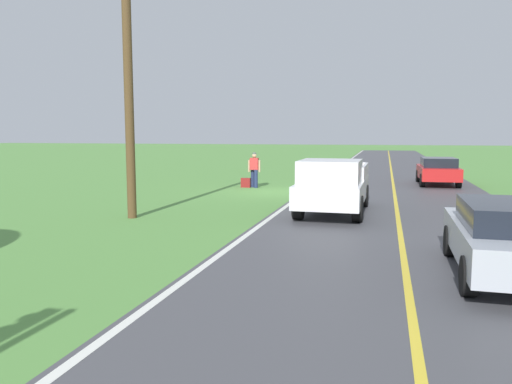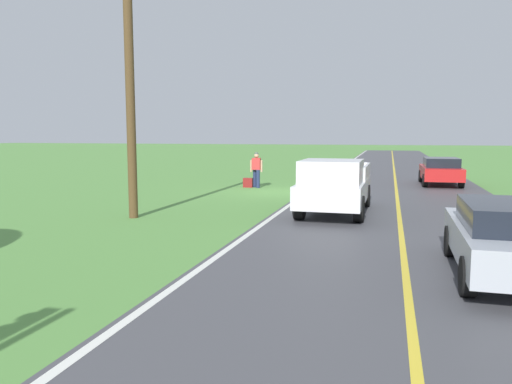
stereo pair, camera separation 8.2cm
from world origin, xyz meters
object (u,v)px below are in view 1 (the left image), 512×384
Objects in this scene: sedan_mid_oncoming at (509,237)px; hitchhiker_walking at (254,168)px; utility_pole_roadside at (128,75)px; suitcase_carried at (246,183)px; sedan_near_oncoming at (438,170)px; pickup_truck_passing at (333,185)px.

hitchhiker_walking is at bearing -58.53° from sedan_mid_oncoming.
sedan_mid_oncoming is at bearing 157.10° from utility_pole_roadside.
suitcase_carried is at bearing -96.23° from utility_pole_roadside.
sedan_mid_oncoming is (0.42, 17.47, 0.00)m from sedan_near_oncoming.
pickup_truck_passing is 1.22× the size of sedan_mid_oncoming.
pickup_truck_passing is 0.61× the size of utility_pole_roadside.
sedan_mid_oncoming is (-8.45, 13.80, -0.23)m from hitchhiker_walking.
utility_pole_roadside is at bearing 81.39° from hitchhiker_walking.
sedan_near_oncoming is 17.48m from sedan_mid_oncoming.
hitchhiker_walking is 8.51m from pickup_truck_passing.
sedan_near_oncoming is (-4.29, -10.85, -0.21)m from pickup_truck_passing.
sedan_mid_oncoming is at bearing 88.63° from sedan_near_oncoming.
utility_pole_roadside reaches higher than sedan_mid_oncoming.
hitchhiker_walking is 16.19m from sedan_mid_oncoming.
utility_pole_roadside is (1.04, 9.52, 4.19)m from suitcase_carried.
pickup_truck_passing reaches higher than hitchhiker_walking.
sedan_mid_oncoming is (-8.87, 13.71, 0.52)m from suitcase_carried.
sedan_mid_oncoming is at bearing 120.32° from pickup_truck_passing.
sedan_near_oncoming is (-8.87, -3.67, -0.23)m from hitchhiker_walking.
pickup_truck_passing is at bearing 33.05° from suitcase_carried.
sedan_mid_oncoming is 11.36m from utility_pole_roadside.
utility_pole_roadside is at bearing -22.90° from sedan_mid_oncoming.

